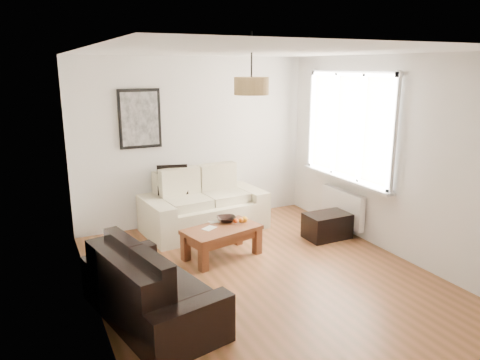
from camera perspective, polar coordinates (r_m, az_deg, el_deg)
name	(u,v)px	position (r m, az deg, el deg)	size (l,w,h in m)	color
floor	(262,275)	(5.57, 2.75, -11.92)	(4.50, 4.50, 0.00)	brown
ceiling	(264,52)	(5.00, 3.11, 15.89)	(3.80, 4.50, 0.00)	white
wall_back	(194,141)	(7.15, -5.78, 4.88)	(3.80, 0.04, 2.60)	silver
wall_front	(417,235)	(3.42, 21.43, -6.53)	(3.80, 0.04, 2.60)	silver
wall_left	(89,190)	(4.56, -18.54, -1.18)	(0.04, 4.50, 2.60)	silver
wall_right	(390,156)	(6.25, 18.41, 2.87)	(0.04, 4.50, 2.60)	silver
window_bay	(349,126)	(6.77, 13.66, 6.59)	(0.14, 1.90, 1.60)	white
radiator	(343,207)	(7.00, 12.83, -3.36)	(0.10, 0.90, 0.52)	white
poster	(140,119)	(6.83, -12.55, 7.56)	(0.62, 0.04, 0.87)	black
pendant_shade	(251,86)	(5.27, 1.45, 11.80)	(0.40, 0.40, 0.20)	tan
loveseat_cream	(204,201)	(6.90, -4.58, -2.71)	(1.80, 0.98, 0.90)	beige
sofa_leather	(151,284)	(4.65, -11.14, -12.78)	(1.67, 0.81, 0.72)	black
coffee_table	(222,242)	(5.99, -2.30, -7.86)	(0.99, 0.54, 0.41)	brown
ottoman	(327,226)	(6.75, 10.95, -5.69)	(0.64, 0.41, 0.37)	black
cushion_left	(172,180)	(6.88, -8.53, 0.02)	(0.45, 0.14, 0.45)	black
cushion_right	(219,177)	(7.14, -2.67, 0.37)	(0.38, 0.12, 0.38)	black
fruit_bowl	(226,219)	(6.14, -1.72, -4.95)	(0.26, 0.26, 0.06)	black
orange_a	(241,220)	(6.07, 0.13, -5.09)	(0.07, 0.07, 0.07)	orange
orange_b	(245,219)	(6.10, 0.58, -4.98)	(0.08, 0.08, 0.08)	orange
orange_c	(236,221)	(6.05, -0.54, -5.16)	(0.06, 0.06, 0.06)	#DB4C12
papers	(209,228)	(5.90, -3.91, -6.09)	(0.18, 0.13, 0.01)	silver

